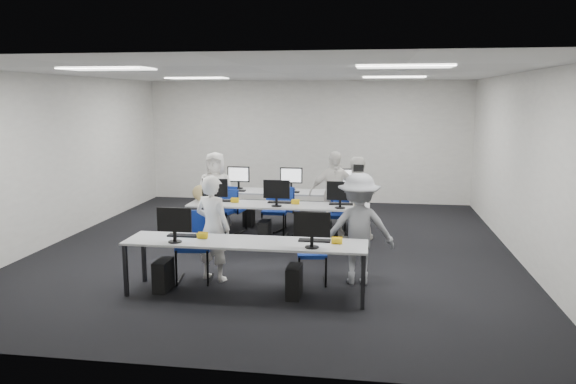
# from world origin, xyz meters

# --- Properties ---
(room) EXTENTS (9.00, 9.02, 3.00)m
(room) POSITION_xyz_m (0.00, 0.00, 1.50)
(room) COLOR black
(room) RESTS_ON ground
(ceiling_panels) EXTENTS (5.20, 4.60, 0.02)m
(ceiling_panels) POSITION_xyz_m (0.00, 0.00, 2.98)
(ceiling_panels) COLOR white
(ceiling_panels) RESTS_ON room
(desk_front) EXTENTS (3.20, 0.70, 0.73)m
(desk_front) POSITION_xyz_m (0.00, -2.40, 0.68)
(desk_front) COLOR #AFB1B4
(desk_front) RESTS_ON ground
(desk_mid) EXTENTS (3.20, 0.70, 0.73)m
(desk_mid) POSITION_xyz_m (0.00, 0.20, 0.68)
(desk_mid) COLOR #AFB1B4
(desk_mid) RESTS_ON ground
(desk_back) EXTENTS (3.20, 0.70, 0.73)m
(desk_back) POSITION_xyz_m (0.00, 1.60, 0.68)
(desk_back) COLOR #AFB1B4
(desk_back) RESTS_ON ground
(equipment_front) EXTENTS (2.51, 0.41, 1.19)m
(equipment_front) POSITION_xyz_m (-0.19, -2.42, 0.36)
(equipment_front) COLOR #0C48A3
(equipment_front) RESTS_ON desk_front
(equipment_mid) EXTENTS (2.91, 0.41, 1.19)m
(equipment_mid) POSITION_xyz_m (-0.19, 0.18, 0.36)
(equipment_mid) COLOR white
(equipment_mid) RESTS_ON desk_mid
(equipment_back) EXTENTS (2.91, 0.41, 1.19)m
(equipment_back) POSITION_xyz_m (0.19, 1.62, 0.36)
(equipment_back) COLOR white
(equipment_back) RESTS_ON desk_back
(chair_0) EXTENTS (0.55, 0.59, 0.98)m
(chair_0) POSITION_xyz_m (-0.85, -1.93, 0.31)
(chair_0) COLOR navy
(chair_0) RESTS_ON ground
(chair_1) EXTENTS (0.47, 0.50, 0.83)m
(chair_1) POSITION_xyz_m (0.82, -1.77, 0.26)
(chair_1) COLOR navy
(chair_1) RESTS_ON ground
(chair_2) EXTENTS (0.55, 0.58, 0.91)m
(chair_2) POSITION_xyz_m (-1.17, 0.75, 0.29)
(chair_2) COLOR navy
(chair_2) RESTS_ON ground
(chair_3) EXTENTS (0.46, 0.50, 0.92)m
(chair_3) POSITION_xyz_m (-0.17, 0.84, 0.29)
(chair_3) COLOR navy
(chair_3) RESTS_ON ground
(chair_4) EXTENTS (0.46, 0.50, 0.92)m
(chair_4) POSITION_xyz_m (1.09, 0.68, 0.29)
(chair_4) COLOR navy
(chair_4) RESTS_ON ground
(chair_5) EXTENTS (0.49, 0.52, 0.87)m
(chair_5) POSITION_xyz_m (-1.04, 0.98, 0.28)
(chair_5) COLOR navy
(chair_5) RESTS_ON ground
(chair_6) EXTENTS (0.60, 0.62, 0.93)m
(chair_6) POSITION_xyz_m (0.05, 1.12, 0.29)
(chair_6) COLOR navy
(chair_6) RESTS_ON ground
(chair_7) EXTENTS (0.55, 0.57, 0.85)m
(chair_7) POSITION_xyz_m (1.04, 0.99, 0.27)
(chair_7) COLOR navy
(chair_7) RESTS_ON ground
(handbag) EXTENTS (0.41, 0.34, 0.29)m
(handbag) POSITION_xyz_m (-1.45, 0.32, 0.88)
(handbag) COLOR tan
(handbag) RESTS_ON desk_mid
(student_0) EXTENTS (0.65, 0.53, 1.52)m
(student_0) POSITION_xyz_m (-0.60, -1.85, 0.76)
(student_0) COLOR white
(student_0) RESTS_ON ground
(student_1) EXTENTS (0.89, 0.79, 1.53)m
(student_1) POSITION_xyz_m (1.33, 0.82, 0.77)
(student_1) COLOR white
(student_1) RESTS_ON ground
(student_2) EXTENTS (0.79, 0.54, 1.55)m
(student_2) POSITION_xyz_m (-1.39, 1.07, 0.78)
(student_2) COLOR white
(student_2) RESTS_ON ground
(student_3) EXTENTS (1.00, 0.56, 1.61)m
(student_3) POSITION_xyz_m (0.92, 1.01, 0.81)
(student_3) COLOR white
(student_3) RESTS_ON ground
(photographer) EXTENTS (1.08, 0.71, 1.57)m
(photographer) POSITION_xyz_m (1.46, -1.70, 0.79)
(photographer) COLOR slate
(photographer) RESTS_ON ground
(dslr_camera) EXTENTS (0.16, 0.20, 0.10)m
(dslr_camera) POSITION_xyz_m (1.44, -1.52, 1.62)
(dslr_camera) COLOR black
(dslr_camera) RESTS_ON photographer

